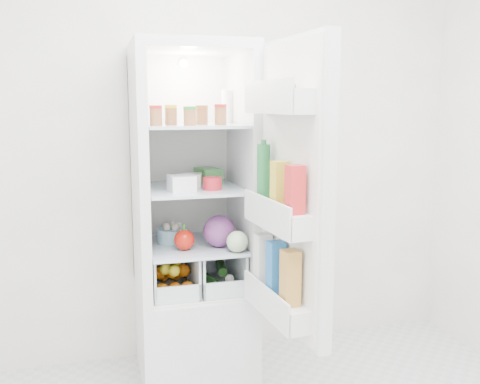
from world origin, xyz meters
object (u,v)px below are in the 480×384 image
object	(u,v)px
mushroom_bowl	(172,235)
fridge_door	(289,196)
refrigerator	(192,256)
red_cabbage	(219,231)

from	to	relation	value
mushroom_bowl	fridge_door	distance (m)	0.83
mushroom_bowl	fridge_door	xyz separation A→B (m)	(0.43, -0.65, 0.31)
refrigerator	red_cabbage	xyz separation A→B (m)	(0.12, -0.14, 0.17)
red_cabbage	mushroom_bowl	size ratio (longest dim) A/B	1.02
red_cabbage	mushroom_bowl	bearing A→B (deg)	145.80
fridge_door	red_cabbage	bearing A→B (deg)	17.78
red_cabbage	fridge_door	distance (m)	0.59
mushroom_bowl	fridge_door	bearing A→B (deg)	-56.35
fridge_door	mushroom_bowl	bearing A→B (deg)	28.95
mushroom_bowl	red_cabbage	bearing A→B (deg)	-34.20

